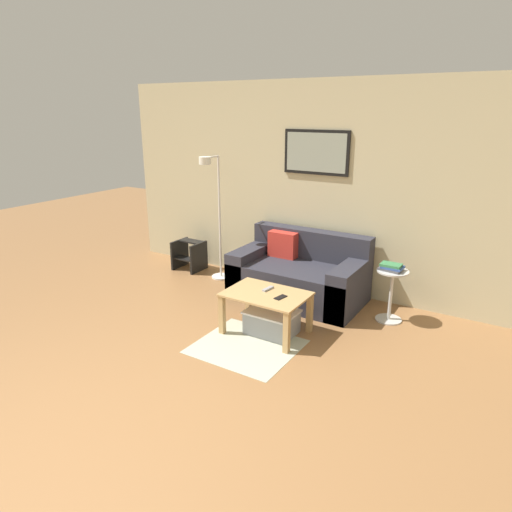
# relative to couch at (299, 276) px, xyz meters

# --- Properties ---
(ground_plane) EXTENTS (16.00, 16.00, 0.00)m
(ground_plane) POSITION_rel_couch_xyz_m (-0.12, -3.21, -0.29)
(ground_plane) COLOR olive
(wall_back) EXTENTS (5.60, 0.09, 2.55)m
(wall_back) POSITION_rel_couch_xyz_m (-0.11, 0.47, 1.00)
(wall_back) COLOR #C6BC93
(wall_back) RESTS_ON ground_plane
(area_rug) EXTENTS (0.96, 0.87, 0.01)m
(area_rug) POSITION_rel_couch_xyz_m (0.12, -1.35, -0.28)
(area_rug) COLOR #B2B79E
(area_rug) RESTS_ON ground_plane
(couch) EXTENTS (1.54, 0.88, 0.79)m
(couch) POSITION_rel_couch_xyz_m (0.00, 0.00, 0.00)
(couch) COLOR #2D2D38
(couch) RESTS_ON ground_plane
(coffee_table) EXTENTS (0.82, 0.57, 0.44)m
(coffee_table) POSITION_rel_couch_xyz_m (0.13, -1.00, 0.06)
(coffee_table) COLOR tan
(coffee_table) RESTS_ON ground_plane
(storage_bin) EXTENTS (0.51, 0.39, 0.25)m
(storage_bin) POSITION_rel_couch_xyz_m (0.18, -0.97, -0.16)
(storage_bin) COLOR gray
(storage_bin) RESTS_ON ground_plane
(floor_lamp) EXTENTS (0.26, 0.47, 1.65)m
(floor_lamp) POSITION_rel_couch_xyz_m (-1.23, -0.04, 0.67)
(floor_lamp) COLOR white
(floor_lamp) RESTS_ON ground_plane
(side_table) EXTENTS (0.33, 0.33, 0.58)m
(side_table) POSITION_rel_couch_xyz_m (1.12, -0.03, 0.06)
(side_table) COLOR silver
(side_table) RESTS_ON ground_plane
(book_stack) EXTENTS (0.26, 0.20, 0.08)m
(book_stack) POSITION_rel_couch_xyz_m (1.10, -0.04, 0.33)
(book_stack) COLOR #4C4C51
(book_stack) RESTS_ON side_table
(remote_control) EXTENTS (0.06, 0.15, 0.02)m
(remote_control) POSITION_rel_couch_xyz_m (0.09, -0.91, 0.16)
(remote_control) COLOR #99999E
(remote_control) RESTS_ON coffee_table
(cell_phone) EXTENTS (0.09, 0.15, 0.01)m
(cell_phone) POSITION_rel_couch_xyz_m (0.30, -1.02, 0.16)
(cell_phone) COLOR black
(cell_phone) RESTS_ON coffee_table
(step_stool) EXTENTS (0.38, 0.36, 0.41)m
(step_stool) POSITION_rel_couch_xyz_m (-1.81, 0.11, -0.06)
(step_stool) COLOR black
(step_stool) RESTS_ON ground_plane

